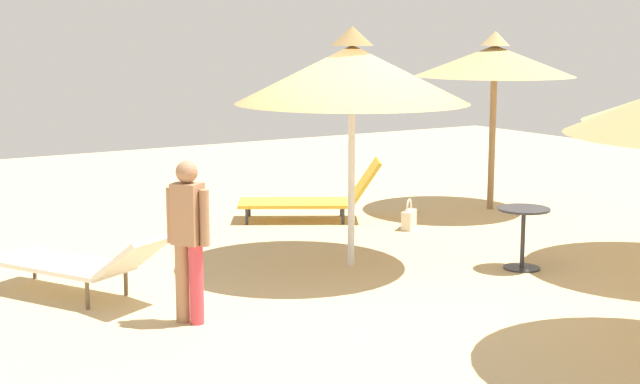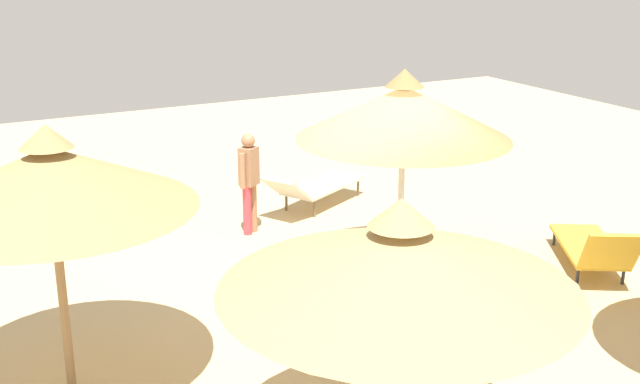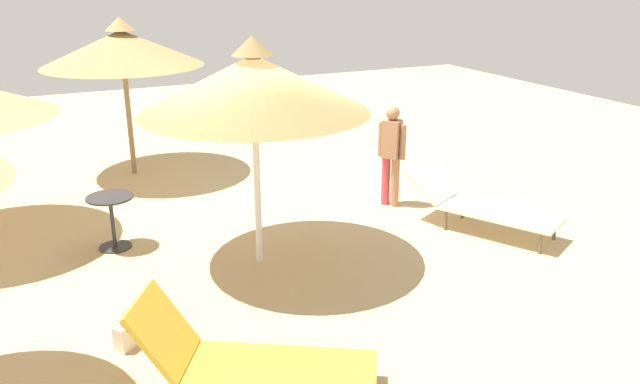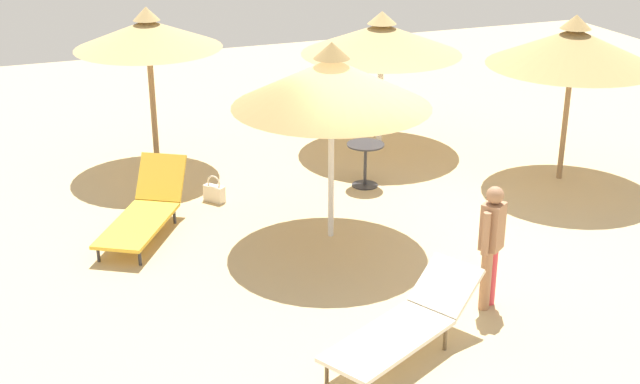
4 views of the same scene
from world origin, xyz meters
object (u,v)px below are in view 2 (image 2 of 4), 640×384
(lounge_chair_front, at_px, (594,248))
(side_table_round, at_px, (386,311))
(person_standing_far_left, at_px, (249,178))
(handbag, at_px, (568,302))
(parasol_umbrella_back, at_px, (400,258))
(parasol_umbrella_near_right, at_px, (404,113))
(lounge_chair_near_left, at_px, (313,186))
(parasol_umbrella_edge, at_px, (50,178))

(lounge_chair_front, relative_size, side_table_round, 2.94)
(lounge_chair_front, bearing_deg, person_standing_far_left, 134.34)
(lounge_chair_front, xyz_separation_m, side_table_round, (-3.61, -0.55, 0.14))
(person_standing_far_left, bearing_deg, handbag, -62.32)
(lounge_chair_front, relative_size, handbag, 4.92)
(parasol_umbrella_back, xyz_separation_m, lounge_chair_front, (4.66, 2.34, -1.60))
(parasol_umbrella_near_right, xyz_separation_m, parasol_umbrella_back, (-2.25, -3.35, -0.27))
(parasol_umbrella_near_right, xyz_separation_m, handbag, (1.23, -1.78, -2.07))
(lounge_chair_near_left, bearing_deg, side_table_round, -108.36)
(person_standing_far_left, height_order, handbag, person_standing_far_left)
(lounge_chair_near_left, height_order, handbag, lounge_chair_near_left)
(parasol_umbrella_back, relative_size, side_table_round, 3.98)
(handbag, relative_size, side_table_round, 0.60)
(lounge_chair_front, xyz_separation_m, person_standing_far_left, (-3.43, 3.51, 0.51))
(lounge_chair_near_left, xyz_separation_m, person_standing_far_left, (-1.37, -0.60, 0.49))
(person_standing_far_left, bearing_deg, parasol_umbrella_near_right, -67.79)
(lounge_chair_front, height_order, lounge_chair_near_left, lounge_chair_front)
(person_standing_far_left, distance_m, side_table_round, 4.08)
(parasol_umbrella_near_right, relative_size, parasol_umbrella_back, 0.97)
(handbag, xyz_separation_m, side_table_round, (-2.42, 0.22, 0.34))
(parasol_umbrella_near_right, xyz_separation_m, lounge_chair_front, (2.41, -1.01, -1.87))
(parasol_umbrella_edge, height_order, parasol_umbrella_back, parasol_umbrella_edge)
(parasol_umbrella_edge, distance_m, parasol_umbrella_back, 3.34)
(parasol_umbrella_edge, bearing_deg, lounge_chair_front, -2.19)
(lounge_chair_near_left, bearing_deg, lounge_chair_front, -63.39)
(parasol_umbrella_edge, relative_size, handbag, 6.32)
(lounge_chair_near_left, relative_size, handbag, 5.16)
(lounge_chair_near_left, distance_m, handbag, 4.97)
(parasol_umbrella_near_right, height_order, side_table_round, parasol_umbrella_near_right)
(parasol_umbrella_edge, relative_size, lounge_chair_near_left, 1.23)
(parasol_umbrella_edge, relative_size, lounge_chair_front, 1.28)
(parasol_umbrella_near_right, height_order, parasol_umbrella_back, parasol_umbrella_near_right)
(parasol_umbrella_edge, distance_m, handbag, 6.00)
(parasol_umbrella_edge, xyz_separation_m, person_standing_far_left, (3.31, 3.26, -1.32))
(lounge_chair_front, distance_m, handbag, 1.43)
(handbag, bearing_deg, person_standing_far_left, 117.68)
(lounge_chair_front, relative_size, person_standing_far_left, 1.36)
(parasol_umbrella_near_right, height_order, lounge_chair_front, parasol_umbrella_near_right)
(parasol_umbrella_near_right, xyz_separation_m, lounge_chair_near_left, (0.35, 3.10, -1.84))
(person_standing_far_left, distance_m, handbag, 4.89)
(parasol_umbrella_near_right, bearing_deg, lounge_chair_near_left, 83.54)
(parasol_umbrella_near_right, relative_size, lounge_chair_front, 1.32)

